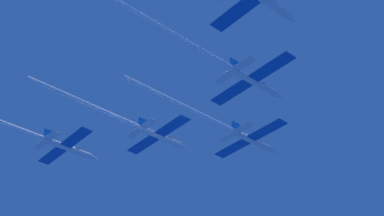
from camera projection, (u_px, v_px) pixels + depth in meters
The scene contains 4 objects.
jet_lead at pixel (221, 125), 115.84m from camera, with size 20.43×44.87×3.38m.
jet_left_wing at pixel (129, 123), 117.71m from camera, with size 20.43×42.56×3.38m.
jet_right_wing at pixel (214, 58), 98.08m from camera, with size 20.43×46.94×3.38m.
jet_left_outer at pixel (17, 129), 117.32m from camera, with size 20.43×51.18×3.38m.
Camera 1 is at (69.19, -78.12, -63.37)m, focal length 49.25 mm.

